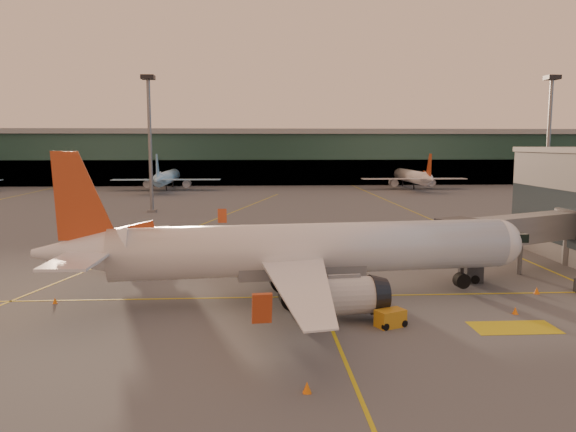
{
  "coord_description": "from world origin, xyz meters",
  "views": [
    {
      "loc": [
        -0.34,
        -41.55,
        13.02
      ],
      "look_at": [
        3.3,
        20.27,
        5.0
      ],
      "focal_mm": 35.0,
      "sensor_mm": 36.0,
      "label": 1
    }
  ],
  "objects": [
    {
      "name": "gpu_cart",
      "position": [
        9.27,
        -3.25,
        0.6
      ],
      "size": [
        2.44,
        2.02,
        1.23
      ],
      "rotation": [
        0.0,
        0.0,
        0.43
      ],
      "color": "#C48518",
      "rests_on": "ground"
    },
    {
      "name": "cone_tail",
      "position": [
        -16.8,
        4.16,
        0.24
      ],
      "size": [
        0.39,
        0.39,
        0.5
      ],
      "color": "orange",
      "rests_on": "ground"
    },
    {
      "name": "jet_bridge",
      "position": [
        27.27,
        12.75,
        4.2
      ],
      "size": [
        19.83,
        11.69,
        6.07
      ],
      "color": "slate",
      "rests_on": "ground"
    },
    {
      "name": "taxi_markings",
      "position": [
        -7.32,
        44.49,
        0.01
      ],
      "size": [
        100.12,
        173.0,
        0.01
      ],
      "color": "gold",
      "rests_on": "ground"
    },
    {
      "name": "ground",
      "position": [
        0.0,
        0.0,
        0.0
      ],
      "size": [
        600.0,
        600.0,
        0.0
      ],
      "primitive_type": "plane",
      "color": "#4C4F54",
      "rests_on": "ground"
    },
    {
      "name": "mast_west_near",
      "position": [
        -20.0,
        66.0,
        14.86
      ],
      "size": [
        2.4,
        2.4,
        25.6
      ],
      "color": "slate",
      "rests_on": "ground"
    },
    {
      "name": "cone_nose",
      "position": [
        24.12,
        4.72,
        0.3
      ],
      "size": [
        0.48,
        0.48,
        0.62
      ],
      "color": "orange",
      "rests_on": "ground"
    },
    {
      "name": "cone_wing_left",
      "position": [
        2.72,
        23.09,
        0.28
      ],
      "size": [
        0.46,
        0.46,
        0.59
      ],
      "color": "orange",
      "rests_on": "ground"
    },
    {
      "name": "catering_truck",
      "position": [
        -11.72,
        16.12,
        2.47
      ],
      "size": [
        6.09,
        4.23,
        4.34
      ],
      "rotation": [
        0.0,
        0.0,
        0.36
      ],
      "color": "#9F2916",
      "rests_on": "ground"
    },
    {
      "name": "main_airplane",
      "position": [
        3.18,
        4.36,
        4.05
      ],
      "size": [
        41.27,
        37.29,
        12.45
      ],
      "rotation": [
        0.0,
        0.0,
        0.11
      ],
      "color": "white",
      "rests_on": "ground"
    },
    {
      "name": "cone_fwd",
      "position": [
        19.57,
        -0.86,
        0.27
      ],
      "size": [
        0.44,
        0.44,
        0.56
      ],
      "color": "orange",
      "rests_on": "ground"
    },
    {
      "name": "cone_wing_right",
      "position": [
        2.31,
        -13.61,
        0.3
      ],
      "size": [
        0.48,
        0.48,
        0.62
      ],
      "color": "orange",
      "rests_on": "ground"
    },
    {
      "name": "distant_aircraft_row",
      "position": [
        -21.0,
        118.0,
        0.0
      ],
      "size": [
        290.0,
        34.0,
        13.0
      ],
      "color": "#95CFFA",
      "rests_on": "ground"
    },
    {
      "name": "terminal",
      "position": [
        0.0,
        141.79,
        8.76
      ],
      "size": [
        400.0,
        20.0,
        17.6
      ],
      "color": "#19382D",
      "rests_on": "ground"
    },
    {
      "name": "mast_east_near",
      "position": [
        55.0,
        62.0,
        14.86
      ],
      "size": [
        2.4,
        2.4,
        25.6
      ],
      "color": "slate",
      "rests_on": "ground"
    }
  ]
}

